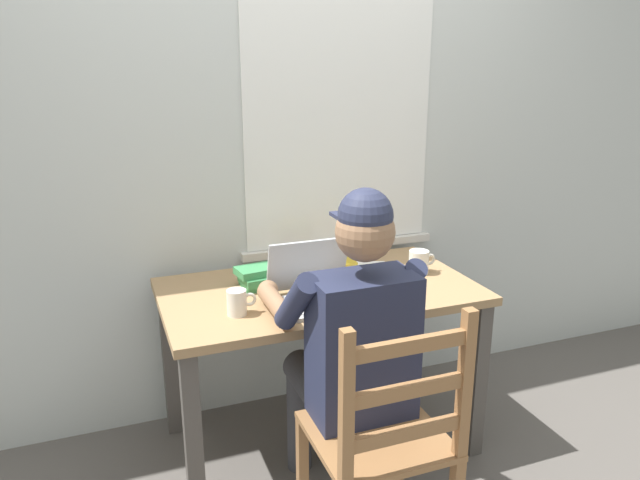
{
  "coord_description": "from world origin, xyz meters",
  "views": [
    {
      "loc": [
        -0.82,
        -2.19,
        1.64
      ],
      "look_at": [
        -0.02,
        -0.05,
        0.95
      ],
      "focal_mm": 34.14,
      "sensor_mm": 36.0,
      "label": 1
    }
  ],
  "objects_px": {
    "coffee_mug_spare": "(419,262)",
    "landscape_photo_print": "(380,272)",
    "computer_mouse": "(394,294)",
    "book_stack_side": "(260,277)",
    "book_stack_main": "(331,264)",
    "seated_person": "(350,341)",
    "coffee_mug_white": "(237,302)",
    "coffee_mug_dark": "(374,277)",
    "wooden_chair": "(384,443)",
    "desk": "(319,311)",
    "laptop": "(315,288)"
  },
  "relations": [
    {
      "from": "wooden_chair",
      "to": "laptop",
      "type": "xyz_separation_m",
      "value": [
        -0.01,
        0.58,
        0.31
      ]
    },
    {
      "from": "wooden_chair",
      "to": "coffee_mug_dark",
      "type": "relative_size",
      "value": 8.3
    },
    {
      "from": "seated_person",
      "to": "coffee_mug_dark",
      "type": "distance_m",
      "value": 0.45
    },
    {
      "from": "computer_mouse",
      "to": "book_stack_main",
      "type": "bearing_deg",
      "value": 109.2
    },
    {
      "from": "laptop",
      "to": "book_stack_main",
      "type": "xyz_separation_m",
      "value": [
        0.18,
        0.27,
        -0.01
      ]
    },
    {
      "from": "laptop",
      "to": "book_stack_side",
      "type": "distance_m",
      "value": 0.28
    },
    {
      "from": "book_stack_main",
      "to": "book_stack_side",
      "type": "distance_m",
      "value": 0.34
    },
    {
      "from": "coffee_mug_white",
      "to": "desk",
      "type": "bearing_deg",
      "value": 21.78
    },
    {
      "from": "seated_person",
      "to": "wooden_chair",
      "type": "height_order",
      "value": "seated_person"
    },
    {
      "from": "coffee_mug_spare",
      "to": "landscape_photo_print",
      "type": "xyz_separation_m",
      "value": [
        -0.16,
        0.07,
        -0.05
      ]
    },
    {
      "from": "desk",
      "to": "coffee_mug_dark",
      "type": "xyz_separation_m",
      "value": [
        0.21,
        -0.08,
        0.15
      ]
    },
    {
      "from": "book_stack_side",
      "to": "landscape_photo_print",
      "type": "distance_m",
      "value": 0.54
    },
    {
      "from": "computer_mouse",
      "to": "landscape_photo_print",
      "type": "bearing_deg",
      "value": 74.36
    },
    {
      "from": "desk",
      "to": "coffee_mug_dark",
      "type": "height_order",
      "value": "coffee_mug_dark"
    },
    {
      "from": "desk",
      "to": "book_stack_main",
      "type": "height_order",
      "value": "book_stack_main"
    },
    {
      "from": "coffee_mug_spare",
      "to": "seated_person",
      "type": "bearing_deg",
      "value": -139.69
    },
    {
      "from": "desk",
      "to": "laptop",
      "type": "distance_m",
      "value": 0.21
    },
    {
      "from": "wooden_chair",
      "to": "desk",
      "type": "bearing_deg",
      "value": 85.98
    },
    {
      "from": "seated_person",
      "to": "landscape_photo_print",
      "type": "relative_size",
      "value": 9.68
    },
    {
      "from": "computer_mouse",
      "to": "laptop",
      "type": "bearing_deg",
      "value": 164.94
    },
    {
      "from": "wooden_chair",
      "to": "laptop",
      "type": "height_order",
      "value": "laptop"
    },
    {
      "from": "coffee_mug_dark",
      "to": "coffee_mug_spare",
      "type": "height_order",
      "value": "coffee_mug_spare"
    },
    {
      "from": "seated_person",
      "to": "coffee_mug_dark",
      "type": "bearing_deg",
      "value": 53.71
    },
    {
      "from": "coffee_mug_spare",
      "to": "book_stack_main",
      "type": "xyz_separation_m",
      "value": [
        -0.36,
        0.13,
        -0.01
      ]
    },
    {
      "from": "coffee_mug_dark",
      "to": "seated_person",
      "type": "bearing_deg",
      "value": -126.29
    },
    {
      "from": "coffee_mug_white",
      "to": "coffee_mug_spare",
      "type": "xyz_separation_m",
      "value": [
        0.85,
        0.16,
        0.0
      ]
    },
    {
      "from": "laptop",
      "to": "coffee_mug_spare",
      "type": "bearing_deg",
      "value": 14.53
    },
    {
      "from": "desk",
      "to": "wooden_chair",
      "type": "xyz_separation_m",
      "value": [
        -0.05,
        -0.71,
        -0.15
      ]
    },
    {
      "from": "computer_mouse",
      "to": "book_stack_main",
      "type": "distance_m",
      "value": 0.38
    },
    {
      "from": "desk",
      "to": "landscape_photo_print",
      "type": "relative_size",
      "value": 9.85
    },
    {
      "from": "wooden_chair",
      "to": "book_stack_side",
      "type": "xyz_separation_m",
      "value": [
        -0.18,
        0.81,
        0.3
      ]
    },
    {
      "from": "coffee_mug_spare",
      "to": "book_stack_side",
      "type": "bearing_deg",
      "value": 172.81
    },
    {
      "from": "computer_mouse",
      "to": "desk",
      "type": "bearing_deg",
      "value": 138.05
    },
    {
      "from": "book_stack_main",
      "to": "coffee_mug_spare",
      "type": "bearing_deg",
      "value": -20.5
    },
    {
      "from": "book_stack_main",
      "to": "desk",
      "type": "bearing_deg",
      "value": -127.85
    },
    {
      "from": "landscape_photo_print",
      "to": "coffee_mug_white",
      "type": "bearing_deg",
      "value": -158.11
    },
    {
      "from": "seated_person",
      "to": "coffee_mug_white",
      "type": "relative_size",
      "value": 11.35
    },
    {
      "from": "coffee_mug_dark",
      "to": "book_stack_side",
      "type": "bearing_deg",
      "value": 158.65
    },
    {
      "from": "seated_person",
      "to": "coffee_mug_white",
      "type": "height_order",
      "value": "seated_person"
    },
    {
      "from": "coffee_mug_spare",
      "to": "book_stack_side",
      "type": "relative_size",
      "value": 0.63
    },
    {
      "from": "computer_mouse",
      "to": "landscape_photo_print",
      "type": "xyz_separation_m",
      "value": [
        0.08,
        0.28,
        -0.02
      ]
    },
    {
      "from": "coffee_mug_dark",
      "to": "coffee_mug_spare",
      "type": "xyz_separation_m",
      "value": [
        0.26,
        0.08,
        0.01
      ]
    },
    {
      "from": "book_stack_side",
      "to": "coffee_mug_white",
      "type": "bearing_deg",
      "value": -121.44
    },
    {
      "from": "coffee_mug_spare",
      "to": "book_stack_side",
      "type": "xyz_separation_m",
      "value": [
        -0.7,
        0.09,
        -0.01
      ]
    },
    {
      "from": "book_stack_main",
      "to": "landscape_photo_print",
      "type": "bearing_deg",
      "value": -18.78
    },
    {
      "from": "landscape_photo_print",
      "to": "desk",
      "type": "bearing_deg",
      "value": -162.85
    },
    {
      "from": "seated_person",
      "to": "book_stack_main",
      "type": "xyz_separation_m",
      "value": [
        0.16,
        0.58,
        0.08
      ]
    },
    {
      "from": "seated_person",
      "to": "book_stack_side",
      "type": "xyz_separation_m",
      "value": [
        -0.18,
        0.53,
        0.08
      ]
    },
    {
      "from": "coffee_mug_white",
      "to": "book_stack_side",
      "type": "relative_size",
      "value": 0.56
    },
    {
      "from": "coffee_mug_spare",
      "to": "landscape_photo_print",
      "type": "relative_size",
      "value": 0.96
    }
  ]
}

